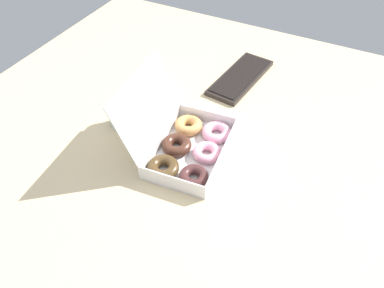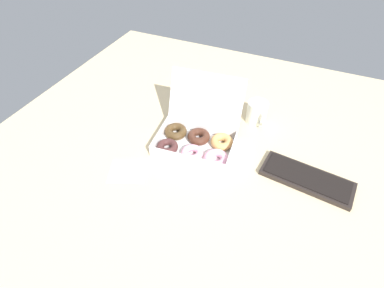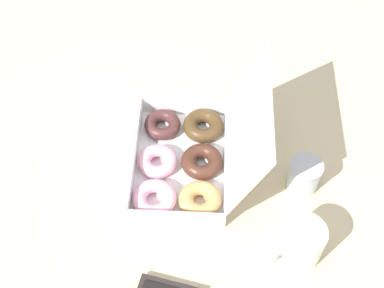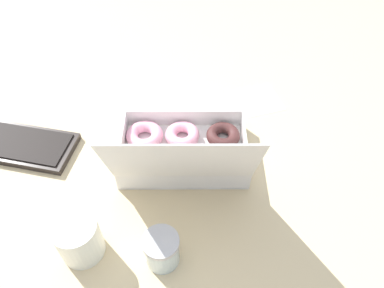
{
  "view_description": "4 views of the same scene",
  "coord_description": "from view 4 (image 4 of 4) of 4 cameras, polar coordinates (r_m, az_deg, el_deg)",
  "views": [
    {
      "loc": [
        -76.13,
        -39.36,
        88.99
      ],
      "look_at": [
        0.92,
        -0.36,
        2.44
      ],
      "focal_mm": 35.0,
      "sensor_mm": 36.0,
      "label": 1
    },
    {
      "loc": [
        34.37,
        -84.37,
        89.56
      ],
      "look_at": [
        -0.98,
        -3.94,
        4.85
      ],
      "focal_mm": 28.0,
      "sensor_mm": 36.0,
      "label": 2
    },
    {
      "loc": [
        68.05,
        11.57,
        106.06
      ],
      "look_at": [
        -3.25,
        1.52,
        5.98
      ],
      "focal_mm": 50.0,
      "sensor_mm": 36.0,
      "label": 3
    },
    {
      "loc": [
        -8.62,
        60.22,
        76.13
      ],
      "look_at": [
        -2.98,
        -2.0,
        3.45
      ],
      "focal_mm": 35.0,
      "sensor_mm": 36.0,
      "label": 4
    }
  ],
  "objects": [
    {
      "name": "donut_box",
      "position": [
        0.94,
        -1.37,
        -1.31
      ],
      "size": [
        35.33,
        32.4,
        25.94
      ],
      "color": "white",
      "rests_on": "ground_plane"
    },
    {
      "name": "paper_napkin",
      "position": [
        1.14,
        9.61,
        6.56
      ],
      "size": [
        17.77,
        16.59,
        0.15
      ],
      "primitive_type": "cube",
      "rotation": [
        0.0,
        0.0,
        0.38
      ],
      "color": "white",
      "rests_on": "ground_plane"
    },
    {
      "name": "keyboard",
      "position": [
        1.1,
        -25.83,
        0.22
      ],
      "size": [
        35.35,
        17.08,
        2.2
      ],
      "color": "black",
      "rests_on": "ground_plane"
    },
    {
      "name": "coffee_mug",
      "position": [
        0.83,
        -17.0,
        -13.38
      ],
      "size": [
        10.49,
        11.99,
        10.17
      ],
      "color": "white",
      "rests_on": "ground_plane"
    },
    {
      "name": "glass_jar",
      "position": [
        0.8,
        -4.64,
        -15.77
      ],
      "size": [
        7.53,
        7.53,
        8.28
      ],
      "color": "silver",
      "rests_on": "ground_plane"
    },
    {
      "name": "ground_plane",
      "position": [
        0.98,
        -1.84,
        -2.46
      ],
      "size": [
        180.0,
        180.0,
        2.0
      ],
      "primitive_type": "cube",
      "color": "beige"
    }
  ]
}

